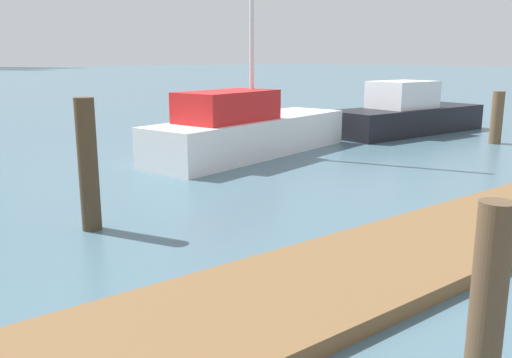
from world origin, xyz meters
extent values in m
cube|color=brown|center=(3.86, 8.24, 0.09)|extent=(14.72, 2.00, 0.18)
cylinder|color=#473826|center=(-0.47, 12.05, 1.01)|extent=(0.29, 0.29, 2.02)
cylinder|color=brown|center=(12.56, 12.63, 0.80)|extent=(0.35, 0.35, 1.59)
cylinder|color=brown|center=(0.11, 6.03, 0.81)|extent=(0.25, 0.25, 1.61)
cube|color=black|center=(12.48, 15.81, 0.44)|extent=(6.30, 2.07, 0.89)
cube|color=white|center=(12.12, 15.81, 1.34)|extent=(2.15, 1.61, 0.92)
cube|color=white|center=(5.52, 15.75, 0.50)|extent=(6.93, 3.33, 1.00)
cube|color=red|center=(4.55, 15.51, 1.38)|extent=(2.92, 2.02, 0.76)
camera|label=1|loc=(-3.44, 4.24, 2.58)|focal=38.04mm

